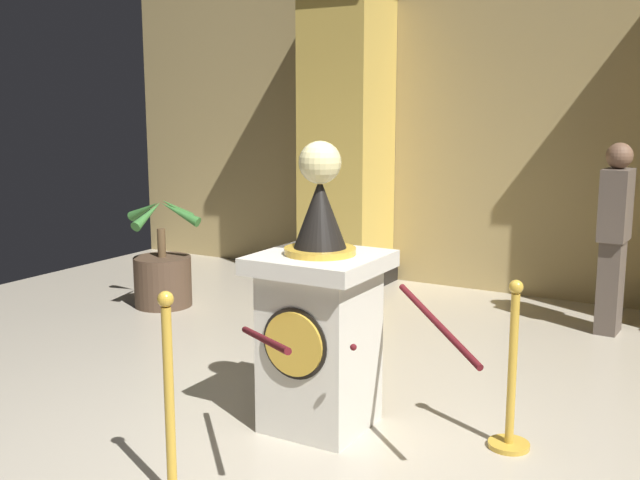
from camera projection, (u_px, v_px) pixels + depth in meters
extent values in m
plane|color=#B2A893|center=(312.00, 455.00, 4.26)|extent=(10.15, 10.15, 0.00)
cube|color=tan|center=(527.00, 128.00, 7.63)|extent=(10.15, 0.16, 3.46)
cube|color=silver|center=(320.00, 349.00, 4.56)|extent=(0.57, 0.57, 0.98)
cube|color=silver|center=(320.00, 262.00, 4.47)|extent=(0.72, 0.72, 0.10)
cylinder|color=gold|center=(294.00, 344.00, 4.29)|extent=(0.38, 0.03, 0.38)
cylinder|color=black|center=(295.00, 344.00, 4.30)|extent=(0.42, 0.01, 0.42)
cylinder|color=gold|center=(320.00, 251.00, 4.46)|extent=(0.43, 0.43, 0.04)
cone|color=black|center=(320.00, 213.00, 4.42)|extent=(0.32, 0.32, 0.42)
cylinder|color=gold|center=(320.00, 179.00, 4.38)|extent=(0.03, 0.03, 0.06)
sphere|color=beige|center=(320.00, 162.00, 4.36)|extent=(0.25, 0.25, 0.25)
cylinder|color=gold|center=(169.00, 405.00, 3.70)|extent=(0.05, 0.05, 1.00)
sphere|color=gold|center=(165.00, 299.00, 3.61)|extent=(0.08, 0.08, 0.08)
cylinder|color=gold|center=(509.00, 445.00, 4.35)|extent=(0.24, 0.24, 0.03)
cylinder|color=gold|center=(512.00, 372.00, 4.27)|extent=(0.05, 0.05, 0.92)
sphere|color=gold|center=(516.00, 287.00, 4.18)|extent=(0.08, 0.08, 0.08)
cylinder|color=#591419|center=(264.00, 339.00, 3.79)|extent=(0.73, 0.69, 0.22)
cylinder|color=#591419|center=(437.00, 323.00, 4.07)|extent=(0.73, 0.69, 0.22)
sphere|color=#591419|center=(353.00, 347.00, 3.95)|extent=(0.04, 0.04, 0.04)
cube|color=black|center=(346.00, 273.00, 8.40)|extent=(0.92, 0.92, 0.20)
cube|color=gold|center=(347.00, 133.00, 8.13)|extent=(0.80, 0.80, 3.33)
cylinder|color=#4C3828|center=(163.00, 281.00, 7.39)|extent=(0.56, 0.56, 0.49)
cylinder|color=brown|center=(162.00, 243.00, 7.32)|extent=(0.08, 0.08, 0.28)
cone|color=#387533|center=(180.00, 213.00, 7.19)|extent=(0.45, 0.17, 0.27)
cone|color=#387533|center=(177.00, 209.00, 7.45)|extent=(0.13, 0.43, 0.31)
cone|color=#387533|center=(145.00, 210.00, 7.39)|extent=(0.45, 0.14, 0.27)
cone|color=#387533|center=(148.00, 214.00, 7.07)|extent=(0.16, 0.44, 0.29)
cube|color=brown|center=(610.00, 287.00, 6.49)|extent=(0.19, 0.29, 0.82)
cube|color=brown|center=(616.00, 205.00, 6.37)|extent=(0.24, 0.37, 0.61)
sphere|color=brown|center=(620.00, 156.00, 6.29)|extent=(0.22, 0.22, 0.22)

